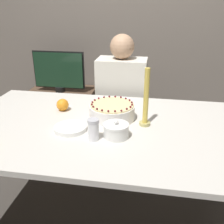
{
  "coord_description": "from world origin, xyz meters",
  "views": [
    {
      "loc": [
        0.32,
        -1.36,
        1.44
      ],
      "look_at": [
        0.07,
        0.1,
        0.81
      ],
      "focal_mm": 42.0,
      "sensor_mm": 36.0,
      "label": 1
    }
  ],
  "objects_px": {
    "cake": "(112,111)",
    "sugar_shaker": "(93,129)",
    "candle": "(146,102)",
    "tv_monitor": "(59,71)",
    "person_man_blue_shirt": "(121,115)",
    "sugar_bowl": "(116,130)"
  },
  "relations": [
    {
      "from": "sugar_shaker",
      "to": "person_man_blue_shirt",
      "type": "height_order",
      "value": "person_man_blue_shirt"
    },
    {
      "from": "tv_monitor",
      "to": "cake",
      "type": "bearing_deg",
      "value": -54.11
    },
    {
      "from": "person_man_blue_shirt",
      "to": "tv_monitor",
      "type": "height_order",
      "value": "person_man_blue_shirt"
    },
    {
      "from": "sugar_bowl",
      "to": "sugar_shaker",
      "type": "xyz_separation_m",
      "value": [
        -0.11,
        -0.05,
        0.02
      ]
    },
    {
      "from": "cake",
      "to": "sugar_shaker",
      "type": "bearing_deg",
      "value": -100.22
    },
    {
      "from": "sugar_bowl",
      "to": "tv_monitor",
      "type": "relative_size",
      "value": 0.27
    },
    {
      "from": "tv_monitor",
      "to": "sugar_bowl",
      "type": "bearing_deg",
      "value": -57.5
    },
    {
      "from": "sugar_shaker",
      "to": "cake",
      "type": "bearing_deg",
      "value": 79.78
    },
    {
      "from": "cake",
      "to": "person_man_blue_shirt",
      "type": "height_order",
      "value": "person_man_blue_shirt"
    },
    {
      "from": "cake",
      "to": "sugar_bowl",
      "type": "height_order",
      "value": "cake"
    },
    {
      "from": "sugar_bowl",
      "to": "person_man_blue_shirt",
      "type": "xyz_separation_m",
      "value": [
        -0.09,
        0.84,
        -0.28
      ]
    },
    {
      "from": "candle",
      "to": "cake",
      "type": "bearing_deg",
      "value": 164.45
    },
    {
      "from": "cake",
      "to": "sugar_bowl",
      "type": "xyz_separation_m",
      "value": [
        0.06,
        -0.23,
        -0.01
      ]
    },
    {
      "from": "sugar_shaker",
      "to": "tv_monitor",
      "type": "bearing_deg",
      "value": 117.67
    },
    {
      "from": "candle",
      "to": "person_man_blue_shirt",
      "type": "xyz_separation_m",
      "value": [
        -0.23,
        0.67,
        -0.39
      ]
    },
    {
      "from": "tv_monitor",
      "to": "person_man_blue_shirt",
      "type": "bearing_deg",
      "value": -28.68
    },
    {
      "from": "cake",
      "to": "tv_monitor",
      "type": "relative_size",
      "value": 0.53
    },
    {
      "from": "tv_monitor",
      "to": "candle",
      "type": "bearing_deg",
      "value": -48.61
    },
    {
      "from": "sugar_bowl",
      "to": "tv_monitor",
      "type": "xyz_separation_m",
      "value": [
        -0.77,
        1.22,
        -0.02
      ]
    },
    {
      "from": "person_man_blue_shirt",
      "to": "tv_monitor",
      "type": "relative_size",
      "value": 2.29
    },
    {
      "from": "sugar_shaker",
      "to": "candle",
      "type": "bearing_deg",
      "value": 40.84
    },
    {
      "from": "cake",
      "to": "candle",
      "type": "bearing_deg",
      "value": -15.55
    }
  ]
}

